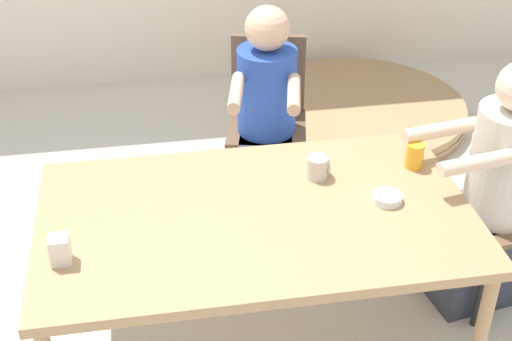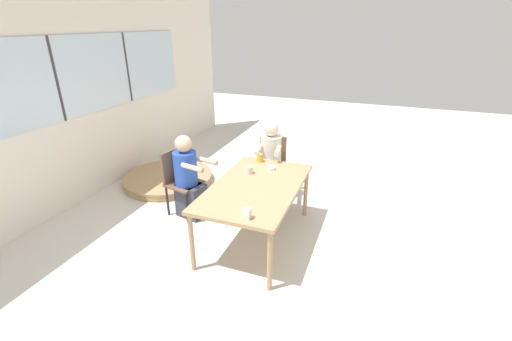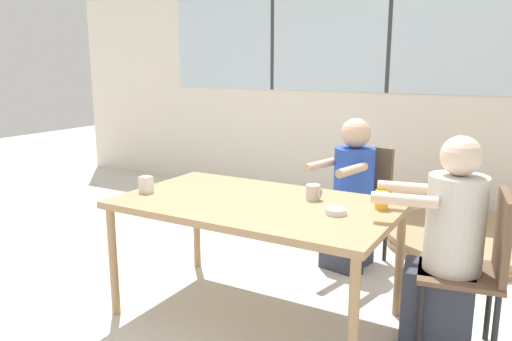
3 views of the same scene
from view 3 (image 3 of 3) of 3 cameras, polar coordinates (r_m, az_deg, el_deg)
ground_plane at (r=3.13m, az=-0.00°, el=-16.05°), size 16.00×16.00×0.00m
wall_back_with_windows at (r=5.27m, az=14.95°, el=11.14°), size 8.40×0.08×2.80m
dining_table at (r=2.88m, az=-0.00°, el=-4.59°), size 1.58×0.93×0.71m
chair_for_woman_green_shirt at (r=3.86m, az=12.05°, el=-2.56°), size 0.48×0.48×0.87m
chair_for_man_blue_shirt at (r=2.77m, az=24.27°, el=-9.30°), size 0.46×0.46×0.87m
person_woman_green_shirt at (r=3.73m, az=10.76°, el=-3.27°), size 0.40×0.58×1.10m
person_man_blue_shirt at (r=2.76m, az=20.86°, el=-9.03°), size 0.57×0.37×1.14m
coffee_mug at (r=2.90m, az=6.59°, el=-2.50°), size 0.09×0.08×0.09m
juice_glass at (r=2.78m, az=14.17°, el=-3.26°), size 0.07×0.07×0.10m
milk_carton_small at (r=3.11m, az=-12.45°, el=-1.59°), size 0.07×0.07×0.10m
bowl_white_shallow at (r=2.65m, az=9.11°, el=-4.64°), size 0.11×0.11×0.03m
folded_table_stack at (r=4.52m, az=23.37°, el=-7.20°), size 1.39×1.39×0.12m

